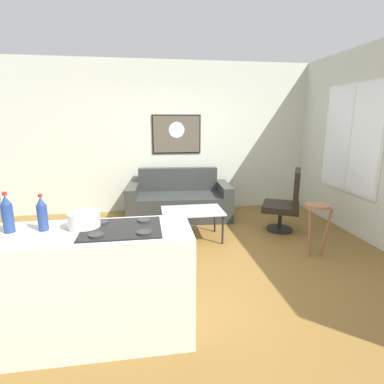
{
  "coord_description": "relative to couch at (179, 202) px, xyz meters",
  "views": [
    {
      "loc": [
        -0.56,
        -3.41,
        1.74
      ],
      "look_at": [
        0.1,
        0.9,
        0.7
      ],
      "focal_mm": 28.34,
      "sensor_mm": 36.0,
      "label": 1
    }
  ],
  "objects": [
    {
      "name": "bar_stool",
      "position": [
        1.59,
        -1.84,
        0.23
      ],
      "size": [
        0.35,
        0.34,
        0.69
      ],
      "color": "#986141",
      "rests_on": "ground"
    },
    {
      "name": "window",
      "position": [
        2.57,
        -0.96,
        1.16
      ],
      "size": [
        0.03,
        1.36,
        1.67
      ],
      "color": "silver"
    },
    {
      "name": "soda_bottle",
      "position": [
        -1.59,
        -2.95,
        0.77
      ],
      "size": [
        0.08,
        0.08,
        0.31
      ],
      "color": "navy",
      "rests_on": "kitchen_counter"
    },
    {
      "name": "kitchen_counter",
      "position": [
        -1.07,
        -3.01,
        0.17
      ],
      "size": [
        1.67,
        0.6,
        0.95
      ],
      "color": "silver",
      "rests_on": "ground"
    },
    {
      "name": "mixing_bowl",
      "position": [
        -1.06,
        -2.94,
        0.69
      ],
      "size": [
        0.24,
        0.24,
        0.13
      ],
      "color": "silver",
      "rests_on": "kitchen_counter"
    },
    {
      "name": "wall_painting",
      "position": [
        0.02,
        0.52,
        1.18
      ],
      "size": [
        0.92,
        0.03,
        0.72
      ],
      "color": "black"
    },
    {
      "name": "coffee_table",
      "position": [
        0.08,
        -1.06,
        0.12
      ],
      "size": [
        0.89,
        0.59,
        0.45
      ],
      "color": "silver",
      "rests_on": "ground"
    },
    {
      "name": "right_wall",
      "position": [
        2.61,
        -1.56,
        1.11
      ],
      "size": [
        0.05,
        6.4,
        2.8
      ],
      "primitive_type": "cube",
      "color": "beige",
      "rests_on": "ground"
    },
    {
      "name": "couch",
      "position": [
        0.0,
        0.0,
        0.0
      ],
      "size": [
        1.87,
        0.97,
        0.87
      ],
      "color": "#303230",
      "rests_on": "ground"
    },
    {
      "name": "ground",
      "position": [
        -0.01,
        -1.86,
        -0.31
      ],
      "size": [
        6.4,
        6.4,
        0.04
      ],
      "primitive_type": "cube",
      "color": "brown"
    },
    {
      "name": "back_wall",
      "position": [
        -0.01,
        0.56,
        1.11
      ],
      "size": [
        6.4,
        0.05,
        2.8
      ],
      "primitive_type": "cube",
      "color": "beige",
      "rests_on": "ground"
    },
    {
      "name": "soda_bottle_2",
      "position": [
        -1.36,
        -2.95,
        0.76
      ],
      "size": [
        0.07,
        0.07,
        0.28
      ],
      "color": "navy",
      "rests_on": "kitchen_counter"
    },
    {
      "name": "armchair",
      "position": [
        1.61,
        -0.95,
        0.19
      ],
      "size": [
        0.76,
        0.76,
        1.0
      ],
      "color": "black",
      "rests_on": "ground"
    }
  ]
}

